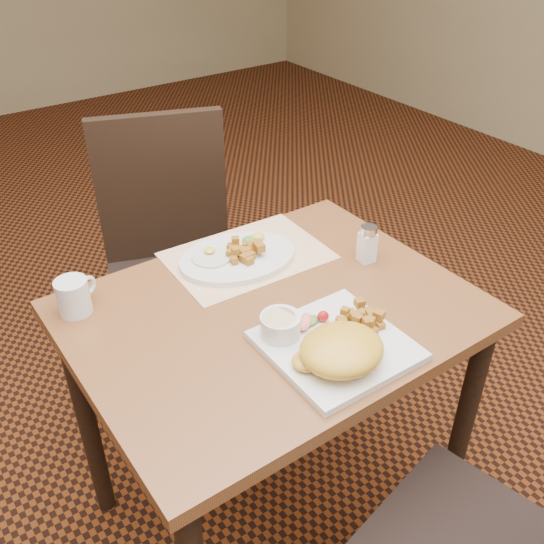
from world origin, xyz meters
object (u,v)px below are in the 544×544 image
(table, at_px, (273,344))
(plate_square, at_px, (336,346))
(plate_oval, at_px, (238,258))
(coffee_mug, at_px, (74,296))
(chair_far, at_px, (171,253))
(salt_shaker, at_px, (367,243))

(table, height_order, plate_square, plate_square)
(plate_oval, distance_m, coffee_mug, 0.41)
(plate_square, relative_size, plate_oval, 0.92)
(coffee_mug, bearing_deg, plate_oval, -5.14)
(table, xyz_separation_m, plate_square, (0.03, -0.19, 0.12))
(plate_square, bearing_deg, chair_far, 87.75)
(table, bearing_deg, salt_shaker, 5.07)
(chair_far, relative_size, coffee_mug, 9.45)
(chair_far, relative_size, plate_square, 3.46)
(salt_shaker, bearing_deg, plate_square, -142.73)
(table, xyz_separation_m, plate_oval, (0.04, 0.21, 0.12))
(plate_oval, bearing_deg, chair_far, 87.52)
(plate_square, height_order, salt_shaker, salt_shaker)
(plate_square, bearing_deg, plate_oval, 88.00)
(plate_oval, relative_size, coffee_mug, 2.97)
(chair_far, bearing_deg, coffee_mug, 63.78)
(plate_oval, height_order, salt_shaker, salt_shaker)
(plate_square, distance_m, salt_shaker, 0.36)
(table, xyz_separation_m, salt_shaker, (0.31, 0.03, 0.16))
(chair_far, bearing_deg, salt_shaker, 131.80)
(plate_oval, bearing_deg, salt_shaker, -34.42)
(chair_far, relative_size, plate_oval, 3.19)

